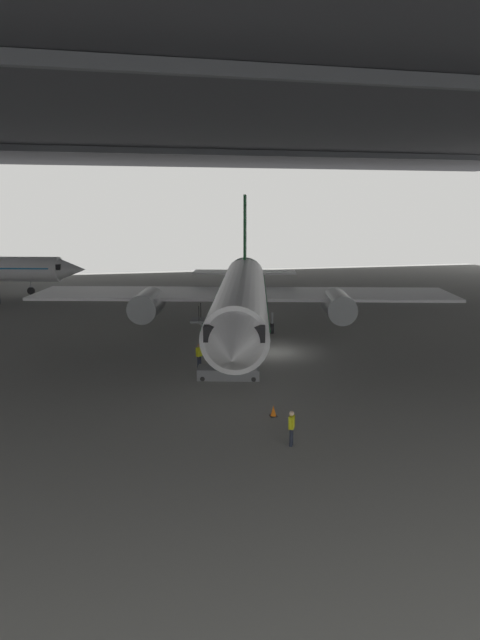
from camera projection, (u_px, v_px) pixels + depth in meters
ground_plane at (272, 352)px, 41.74m from camera, size 110.00×110.00×0.00m
hangar_structure at (231, 125)px, 51.26m from camera, size 121.00×99.00×18.69m
airplane_main at (242, 297)px, 45.05m from camera, size 36.89×37.47×11.82m
boarding_stairs at (228, 367)px, 35.34m from camera, size 4.49×2.44×4.73m
crew_worker_near_nose at (292, 426)px, 25.26m from camera, size 0.37×0.49×1.66m
crew_worker_by_stairs at (199, 354)px, 37.28m from camera, size 0.48×0.37×1.73m
traffic_cone_orange at (273, 411)px, 28.95m from camera, size 0.36×0.36×0.60m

